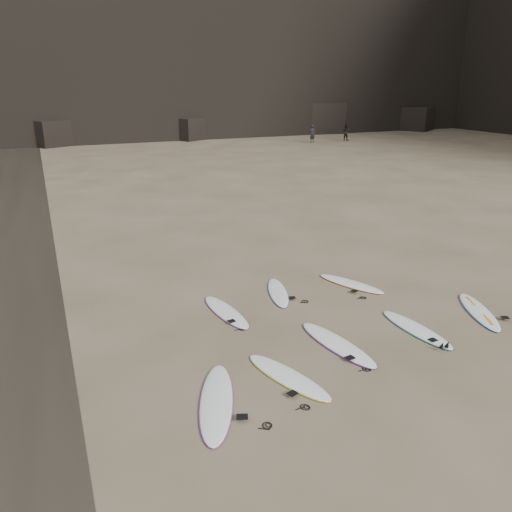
{
  "coord_description": "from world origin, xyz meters",
  "views": [
    {
      "loc": [
        -7.07,
        -9.23,
        6.17
      ],
      "look_at": [
        -1.86,
        2.89,
        1.5
      ],
      "focal_mm": 35.0,
      "sensor_mm": 36.0,
      "label": 1
    }
  ],
  "objects_px": {
    "surfboard_3": "(416,329)",
    "surfboard_7": "(351,284)",
    "surfboard_0": "(216,401)",
    "surfboard_2": "(337,344)",
    "person_b": "(346,132)",
    "surfboard_4": "(479,311)",
    "surfboard_6": "(278,292)",
    "surfboard_1": "(288,376)",
    "person_a": "(313,134)",
    "surfboard_5": "(226,312)"
  },
  "relations": [
    {
      "from": "surfboard_3",
      "to": "surfboard_7",
      "type": "distance_m",
      "value": 3.28
    },
    {
      "from": "surfboard_0",
      "to": "surfboard_2",
      "type": "relative_size",
      "value": 1.04
    },
    {
      "from": "surfboard_0",
      "to": "surfboard_2",
      "type": "distance_m",
      "value": 3.64
    },
    {
      "from": "surfboard_2",
      "to": "person_b",
      "type": "xyz_separation_m",
      "value": [
        24.44,
        37.45,
        0.84
      ]
    },
    {
      "from": "surfboard_4",
      "to": "surfboard_7",
      "type": "distance_m",
      "value": 3.81
    },
    {
      "from": "surfboard_0",
      "to": "surfboard_6",
      "type": "bearing_deg",
      "value": 73.19
    },
    {
      "from": "surfboard_1",
      "to": "person_a",
      "type": "distance_m",
      "value": 44.04
    },
    {
      "from": "surfboard_1",
      "to": "surfboard_3",
      "type": "distance_m",
      "value": 4.12
    },
    {
      "from": "surfboard_4",
      "to": "surfboard_2",
      "type": "bearing_deg",
      "value": -155.63
    },
    {
      "from": "surfboard_6",
      "to": "surfboard_7",
      "type": "xyz_separation_m",
      "value": [
        2.43,
        -0.31,
        0.0
      ]
    },
    {
      "from": "surfboard_5",
      "to": "person_b",
      "type": "height_order",
      "value": "person_b"
    },
    {
      "from": "surfboard_1",
      "to": "surfboard_6",
      "type": "relative_size",
      "value": 1.09
    },
    {
      "from": "surfboard_4",
      "to": "person_a",
      "type": "bearing_deg",
      "value": 91.54
    },
    {
      "from": "surfboard_2",
      "to": "surfboard_6",
      "type": "relative_size",
      "value": 1.17
    },
    {
      "from": "surfboard_1",
      "to": "surfboard_6",
      "type": "height_order",
      "value": "surfboard_1"
    },
    {
      "from": "surfboard_6",
      "to": "person_a",
      "type": "bearing_deg",
      "value": 76.25
    },
    {
      "from": "surfboard_0",
      "to": "person_b",
      "type": "xyz_separation_m",
      "value": [
        27.93,
        38.49,
        0.83
      ]
    },
    {
      "from": "surfboard_3",
      "to": "surfboard_5",
      "type": "relative_size",
      "value": 1.0
    },
    {
      "from": "surfboard_6",
      "to": "person_b",
      "type": "bearing_deg",
      "value": 71.44
    },
    {
      "from": "surfboard_0",
      "to": "surfboard_4",
      "type": "distance_m",
      "value": 8.2
    },
    {
      "from": "person_b",
      "to": "surfboard_4",
      "type": "bearing_deg",
      "value": 125.45
    },
    {
      "from": "surfboard_2",
      "to": "surfboard_6",
      "type": "bearing_deg",
      "value": 80.43
    },
    {
      "from": "surfboard_2",
      "to": "surfboard_7",
      "type": "bearing_deg",
      "value": 42.79
    },
    {
      "from": "surfboard_3",
      "to": "person_b",
      "type": "height_order",
      "value": "person_b"
    },
    {
      "from": "surfboard_1",
      "to": "surfboard_7",
      "type": "bearing_deg",
      "value": 23.97
    },
    {
      "from": "surfboard_5",
      "to": "surfboard_7",
      "type": "relative_size",
      "value": 1.03
    },
    {
      "from": "surfboard_6",
      "to": "surfboard_7",
      "type": "height_order",
      "value": "surfboard_7"
    },
    {
      "from": "surfboard_3",
      "to": "surfboard_6",
      "type": "xyz_separation_m",
      "value": [
        -2.27,
        3.58,
        -0.0
      ]
    },
    {
      "from": "surfboard_5",
      "to": "person_b",
      "type": "bearing_deg",
      "value": 45.52
    },
    {
      "from": "surfboard_0",
      "to": "surfboard_6",
      "type": "distance_m",
      "value": 5.7
    },
    {
      "from": "surfboard_2",
      "to": "surfboard_4",
      "type": "height_order",
      "value": "surfboard_2"
    },
    {
      "from": "surfboard_3",
      "to": "surfboard_6",
      "type": "bearing_deg",
      "value": 118.1
    },
    {
      "from": "surfboard_0",
      "to": "surfboard_6",
      "type": "xyz_separation_m",
      "value": [
        3.53,
        4.48,
        -0.01
      ]
    },
    {
      "from": "surfboard_0",
      "to": "surfboard_6",
      "type": "height_order",
      "value": "surfboard_0"
    },
    {
      "from": "surfboard_3",
      "to": "surfboard_7",
      "type": "relative_size",
      "value": 1.03
    },
    {
      "from": "surfboard_1",
      "to": "person_b",
      "type": "height_order",
      "value": "person_b"
    },
    {
      "from": "surfboard_1",
      "to": "surfboard_2",
      "type": "xyz_separation_m",
      "value": [
        1.76,
        0.79,
        0.0
      ]
    },
    {
      "from": "surfboard_1",
      "to": "person_b",
      "type": "xyz_separation_m",
      "value": [
        26.2,
        38.25,
        0.84
      ]
    },
    {
      "from": "surfboard_3",
      "to": "person_a",
      "type": "bearing_deg",
      "value": 60.08
    },
    {
      "from": "surfboard_6",
      "to": "surfboard_7",
      "type": "bearing_deg",
      "value": 9.87
    },
    {
      "from": "surfboard_2",
      "to": "surfboard_4",
      "type": "xyz_separation_m",
      "value": [
        4.64,
        0.01,
        -0.0
      ]
    },
    {
      "from": "surfboard_5",
      "to": "person_b",
      "type": "relative_size",
      "value": 1.37
    },
    {
      "from": "surfboard_2",
      "to": "surfboard_3",
      "type": "height_order",
      "value": "surfboard_2"
    },
    {
      "from": "surfboard_0",
      "to": "surfboard_5",
      "type": "height_order",
      "value": "surfboard_0"
    },
    {
      "from": "surfboard_1",
      "to": "person_b",
      "type": "relative_size",
      "value": 1.37
    },
    {
      "from": "surfboard_0",
      "to": "person_a",
      "type": "distance_m",
      "value": 45.13
    },
    {
      "from": "surfboard_4",
      "to": "surfboard_7",
      "type": "xyz_separation_m",
      "value": [
        -2.17,
        3.13,
        -0.0
      ]
    },
    {
      "from": "surfboard_0",
      "to": "surfboard_7",
      "type": "distance_m",
      "value": 7.27
    },
    {
      "from": "surfboard_5",
      "to": "surfboard_4",
      "type": "bearing_deg",
      "value": -30.34
    },
    {
      "from": "surfboard_1",
      "to": "surfboard_7",
      "type": "xyz_separation_m",
      "value": [
        4.23,
        3.93,
        -0.0
      ]
    }
  ]
}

